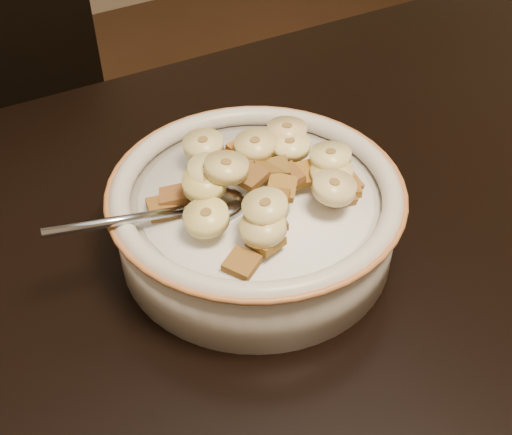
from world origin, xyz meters
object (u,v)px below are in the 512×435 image
cereal_bowl (256,222)px  spoon (214,205)px  chair (23,195)px  table (376,393)px

cereal_bowl → spoon: bearing=173.5°
cereal_bowl → spoon: (-0.03, 0.00, 0.03)m
cereal_bowl → chair: bearing=103.2°
chair → spoon: 0.54m
table → spoon: spoon is taller
cereal_bowl → table: bearing=-87.8°
spoon → table: bearing=21.1°
table → cereal_bowl: bearing=94.4°
chair → cereal_bowl: chair is taller
spoon → chair: bearing=-164.2°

